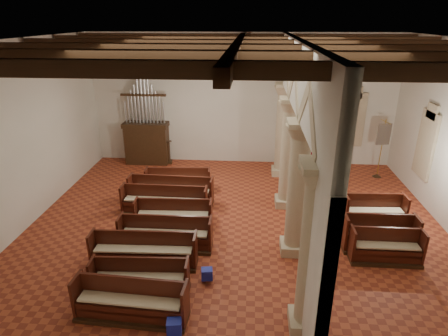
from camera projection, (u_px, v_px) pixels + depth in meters
floor at (236, 224)px, 12.88m from camera, size 14.00×14.00×0.00m
ceiling at (238, 40)px, 10.62m from camera, size 14.00×14.00×0.00m
wall_back at (242, 101)px, 17.29m from camera, size 14.00×0.02×6.00m
wall_front at (221, 252)px, 6.21m from camera, size 14.00×0.02×6.00m
wall_left at (23, 136)px, 12.23m from camera, size 0.02×12.00×6.00m
ceiling_beams at (238, 47)px, 10.69m from camera, size 13.80×11.80×0.30m
arcade at (296, 124)px, 11.42m from camera, size 0.90×11.90×6.00m
window_right_b at (427, 145)px, 13.89m from camera, size 0.03×1.00×2.20m
window_back at (350, 120)px, 17.24m from camera, size 1.00×0.03×2.20m
pipe_organ at (147, 135)px, 17.75m from camera, size 2.10×0.85×4.40m
lectern at (167, 153)px, 18.00m from camera, size 0.55×0.57×1.23m
dossal_curtain at (315, 141)px, 17.67m from camera, size 1.80×0.07×2.17m
processional_banner at (380, 159)px, 16.33m from camera, size 0.59×0.76×2.63m
hymnal_box_a at (174, 327)px, 8.26m from camera, size 0.36×0.31×0.33m
hymnal_box_b at (207, 274)px, 9.98m from camera, size 0.33×0.29×0.30m
hymnal_box_c at (204, 219)px, 12.63m from camera, size 0.38×0.31×0.36m
tube_heater_a at (145, 306)px, 8.99m from camera, size 0.87×0.36×0.09m
tube_heater_b at (149, 267)px, 10.39m from camera, size 1.01×0.52×0.11m
nave_pew_0 at (131, 306)px, 8.74m from camera, size 2.69×0.84×1.04m
nave_pew_1 at (141, 282)px, 9.56m from camera, size 2.51×0.76×0.97m
nave_pew_2 at (144, 255)px, 10.63m from camera, size 3.02×0.77×1.02m
nave_pew_3 at (166, 238)px, 11.41m from camera, size 2.83×0.71×1.04m
nave_pew_4 at (174, 218)px, 12.55m from camera, size 2.60×0.77×1.00m
nave_pew_5 at (165, 204)px, 13.46m from camera, size 3.08×0.73×1.04m
nave_pew_6 at (171, 195)px, 14.19m from camera, size 3.21×0.82×1.06m
nave_pew_7 at (178, 184)px, 15.13m from camera, size 2.63×0.81×0.98m
aisle_pew_0 at (385, 251)px, 10.80m from camera, size 2.01×0.68×1.02m
aisle_pew_1 at (378, 238)px, 11.33m from camera, size 2.17×0.78×1.14m
aisle_pew_2 at (373, 215)px, 12.64m from camera, size 2.06×0.85×1.12m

